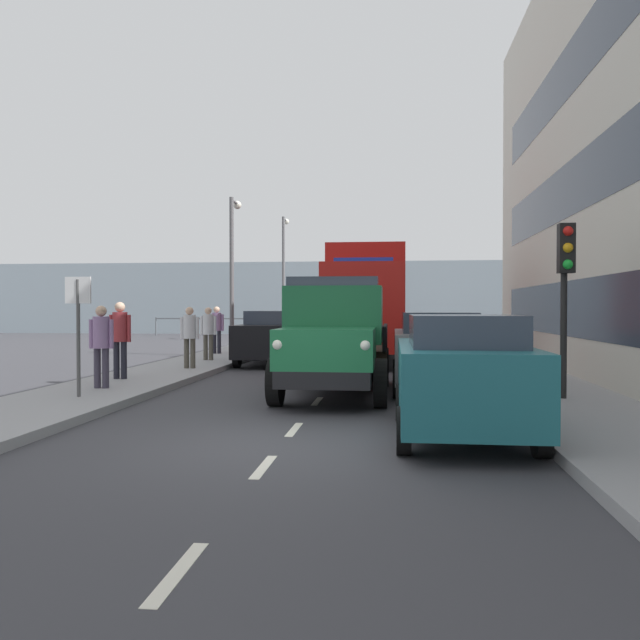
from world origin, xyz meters
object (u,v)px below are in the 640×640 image
pedestrian_couple_a (120,333)px  pedestrian_in_dark_coat (217,326)px  lamp_post_promenade (233,259)px  pedestrian_couple_b (208,329)px  car_black_oppositeside_0 (272,336)px  pedestrian_strolling (190,332)px  traffic_light_near (566,272)px  street_sign (78,315)px  pedestrian_near_railing (101,340)px  car_teal_kerbside_near (462,374)px  lamp_post_far (284,266)px  truck_vintage_green (334,339)px  lorry_cargo_red (367,300)px  car_grey_kerbside_1 (438,350)px

pedestrian_couple_a → pedestrian_in_dark_coat: size_ratio=1.05×
lamp_post_promenade → pedestrian_couple_b: bearing=92.2°
car_black_oppositeside_0 → lamp_post_promenade: lamp_post_promenade is taller
pedestrian_strolling → traffic_light_near: bearing=149.6°
traffic_light_near → street_sign: bearing=4.5°
pedestrian_near_railing → street_sign: (-0.15, 1.29, 0.52)m
pedestrian_strolling → car_black_oppositeside_0: bearing=-117.7°
pedestrian_in_dark_coat → car_teal_kerbside_near: bearing=117.9°
car_teal_kerbside_near → pedestrian_near_railing: pedestrian_near_railing is taller
car_teal_kerbside_near → lamp_post_promenade: (6.98, -14.78, 2.77)m
car_teal_kerbside_near → lamp_post_promenade: size_ratio=0.66×
pedestrian_strolling → lamp_post_far: 17.92m
truck_vintage_green → car_black_oppositeside_0: 8.00m
pedestrian_strolling → pedestrian_in_dark_coat: bearing=-81.8°
pedestrian_couple_b → traffic_light_near: 12.07m
lorry_cargo_red → lamp_post_promenade: (5.14, -1.90, 1.59)m
lorry_cargo_red → pedestrian_strolling: bearing=45.1°
car_black_oppositeside_0 → truck_vintage_green: bearing=109.7°
truck_vintage_green → traffic_light_near: traffic_light_near is taller
pedestrian_near_railing → traffic_light_near: size_ratio=0.54×
car_teal_kerbside_near → traffic_light_near: (-2.17, -3.06, 1.58)m
street_sign → pedestrian_strolling: bearing=-92.8°
traffic_light_near → street_sign: (8.99, 0.71, -0.79)m
pedestrian_couple_b → street_sign: 8.65m
car_grey_kerbside_1 → pedestrian_couple_b: (6.84, -5.94, 0.24)m
pedestrian_near_railing → traffic_light_near: bearing=176.3°
pedestrian_in_dark_coat → car_grey_kerbside_1: bearing=129.8°
pedestrian_couple_a → street_sign: size_ratio=0.80×
pedestrian_couple_b → lamp_post_far: lamp_post_far is taller
truck_vintage_green → lamp_post_promenade: lamp_post_promenade is taller
lorry_cargo_red → car_black_oppositeside_0: size_ratio=1.85×
pedestrian_near_railing → pedestrian_couple_a: pedestrian_couple_a is taller
car_black_oppositeside_0 → lorry_cargo_red: bearing=-153.9°
lorry_cargo_red → pedestrian_near_railing: lorry_cargo_red is taller
pedestrian_near_railing → lamp_post_promenade: lamp_post_promenade is taller
street_sign → lamp_post_far: bearing=-89.8°
pedestrian_couple_a → street_sign: bearing=99.4°
truck_vintage_green → pedestrian_couple_a: 5.39m
lorry_cargo_red → car_black_oppositeside_0: bearing=26.1°
pedestrian_near_railing → lamp_post_far: size_ratio=0.26×
car_black_oppositeside_0 → pedestrian_near_railing: pedestrian_near_railing is taller
traffic_light_near → pedestrian_strolling: bearing=-30.4°
traffic_light_near → lamp_post_promenade: 14.91m
car_grey_kerbside_1 → pedestrian_couple_b: size_ratio=2.32×
car_grey_kerbside_1 → traffic_light_near: (-2.17, 1.99, 1.58)m
pedestrian_near_railing → car_black_oppositeside_0: bearing=-105.4°
pedestrian_couple_b → lamp_post_promenade: bearing=-87.8°
lorry_cargo_red → pedestrian_in_dark_coat: (5.53, -1.01, -0.91)m
lamp_post_promenade → street_sign: 12.58m
truck_vintage_green → lamp_post_promenade: (4.83, -10.90, 2.48)m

